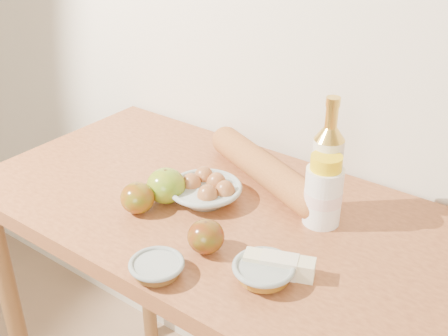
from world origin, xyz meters
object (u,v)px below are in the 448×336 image
Objects in this scene: table at (232,257)px; cream_bottle at (323,192)px; bourbon_bottle at (327,168)px; egg_bowl at (206,190)px; baguette at (265,169)px.

table is 0.27m from cream_bottle.
bourbon_bottle is 1.28× the size of egg_bowl.
baguette is (-0.18, 0.07, -0.04)m from cream_bottle.
bourbon_bottle is 0.27m from egg_bowl.
egg_bowl is (-0.25, -0.07, -0.05)m from cream_bottle.
table is at bearing -160.47° from cream_bottle.
baguette is at bearing 154.73° from cream_bottle.
baguette is (-0.17, 0.03, -0.07)m from bourbon_bottle.
egg_bowl is at bearing -91.20° from baguette.
cream_bottle is 0.76× the size of egg_bowl.
egg_bowl reaches higher than table.
cream_bottle is at bearing 3.00° from baguette.
table is at bearing -150.94° from bourbon_bottle.
bourbon_bottle is at bearing 107.75° from cream_bottle.
bourbon_bottle is 0.62× the size of baguette.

